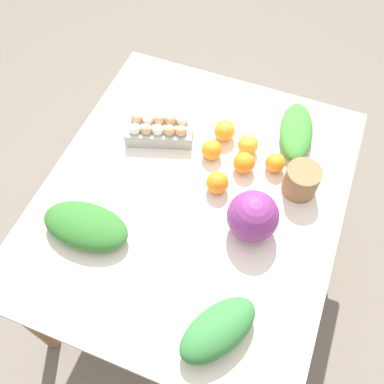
# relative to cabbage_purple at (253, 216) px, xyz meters

# --- Properties ---
(ground_plane) EXTENTS (8.00, 8.00, 0.00)m
(ground_plane) POSITION_rel_cabbage_purple_xyz_m (0.05, 0.23, -0.81)
(ground_plane) COLOR #70665B
(dining_table) EXTENTS (1.22, 1.04, 0.73)m
(dining_table) POSITION_rel_cabbage_purple_xyz_m (0.05, 0.23, -0.18)
(dining_table) COLOR silver
(dining_table) RESTS_ON ground_plane
(cabbage_purple) EXTENTS (0.17, 0.17, 0.17)m
(cabbage_purple) POSITION_rel_cabbage_purple_xyz_m (0.00, 0.00, 0.00)
(cabbage_purple) COLOR #7A2D75
(cabbage_purple) RESTS_ON dining_table
(egg_carton) EXTENTS (0.19, 0.28, 0.09)m
(egg_carton) POSITION_rel_cabbage_purple_xyz_m (0.26, 0.45, -0.04)
(egg_carton) COLOR #A8A8A3
(egg_carton) RESTS_ON dining_table
(paper_bag) EXTENTS (0.12, 0.12, 0.12)m
(paper_bag) POSITION_rel_cabbage_purple_xyz_m (0.21, -0.12, -0.03)
(paper_bag) COLOR olive
(paper_bag) RESTS_ON dining_table
(greens_bunch_kale) EXTENTS (0.30, 0.18, 0.07)m
(greens_bunch_kale) POSITION_rel_cabbage_purple_xyz_m (0.45, -0.04, -0.05)
(greens_bunch_kale) COLOR #3D8433
(greens_bunch_kale) RESTS_ON dining_table
(greens_bunch_scallion) EXTENTS (0.18, 0.30, 0.08)m
(greens_bunch_scallion) POSITION_rel_cabbage_purple_xyz_m (-0.21, 0.51, -0.04)
(greens_bunch_scallion) COLOR #2D6B28
(greens_bunch_scallion) RESTS_ON dining_table
(greens_bunch_chard) EXTENTS (0.29, 0.25, 0.10)m
(greens_bunch_chard) POSITION_rel_cabbage_purple_xyz_m (-0.37, -0.01, -0.04)
(greens_bunch_chard) COLOR #337538
(greens_bunch_chard) RESTS_ON dining_table
(orange_0) EXTENTS (0.08, 0.08, 0.08)m
(orange_0) POSITION_rel_cabbage_purple_xyz_m (0.23, 0.10, -0.05)
(orange_0) COLOR orange
(orange_0) RESTS_ON dining_table
(orange_1) EXTENTS (0.08, 0.08, 0.08)m
(orange_1) POSITION_rel_cabbage_purple_xyz_m (0.24, 0.23, -0.05)
(orange_1) COLOR orange
(orange_1) RESTS_ON dining_table
(orange_2) EXTENTS (0.08, 0.08, 0.08)m
(orange_2) POSITION_rel_cabbage_purple_xyz_m (0.34, 0.21, -0.04)
(orange_2) COLOR orange
(orange_2) RESTS_ON dining_table
(orange_3) EXTENTS (0.08, 0.08, 0.08)m
(orange_3) POSITION_rel_cabbage_purple_xyz_m (0.31, 0.11, -0.05)
(orange_3) COLOR #F9A833
(orange_3) RESTS_ON dining_table
(orange_4) EXTENTS (0.08, 0.08, 0.08)m
(orange_4) POSITION_rel_cabbage_purple_xyz_m (0.11, 0.16, -0.04)
(orange_4) COLOR orange
(orange_4) RESTS_ON dining_table
(orange_5) EXTENTS (0.07, 0.07, 0.07)m
(orange_5) POSITION_rel_cabbage_purple_xyz_m (0.27, -0.01, -0.05)
(orange_5) COLOR orange
(orange_5) RESTS_ON dining_table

